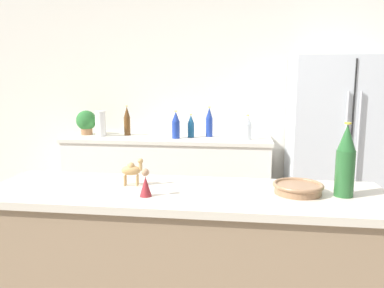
{
  "coord_description": "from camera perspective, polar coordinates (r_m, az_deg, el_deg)",
  "views": [
    {
      "loc": [
        0.33,
        -1.28,
        1.49
      ],
      "look_at": [
        -0.03,
        1.4,
        1.04
      ],
      "focal_mm": 35.0,
      "sensor_mm": 36.0,
      "label": 1
    }
  ],
  "objects": [
    {
      "name": "wall_back",
      "position": [
        4.03,
        2.99,
        6.39
      ],
      "size": [
        8.0,
        0.06,
        2.55
      ],
      "color": "silver",
      "rests_on": "ground_plane"
    },
    {
      "name": "back_counter",
      "position": [
        3.89,
        -3.62,
        -5.75
      ],
      "size": [
        2.06,
        0.63,
        0.94
      ],
      "color": "silver",
      "rests_on": "ground_plane"
    },
    {
      "name": "refrigerator",
      "position": [
        3.78,
        21.57,
        -0.86
      ],
      "size": [
        0.93,
        0.73,
        1.71
      ],
      "color": "silver",
      "rests_on": "ground_plane"
    },
    {
      "name": "bar_counter",
      "position": [
        1.98,
        -1.3,
        -20.77
      ],
      "size": [
        1.9,
        0.56,
        0.98
      ],
      "color": "#8C7256",
      "rests_on": "ground_plane"
    },
    {
      "name": "potted_plant",
      "position": [
        4.09,
        -15.8,
        3.32
      ],
      "size": [
        0.21,
        0.21,
        0.25
      ],
      "color": "#9E6B47",
      "rests_on": "back_counter"
    },
    {
      "name": "paper_towel_roll",
      "position": [
        3.93,
        -13.76,
        3.04
      ],
      "size": [
        0.1,
        0.1,
        0.26
      ],
      "color": "white",
      "rests_on": "back_counter"
    },
    {
      "name": "back_bottle_0",
      "position": [
        3.67,
        -2.48,
        2.87
      ],
      "size": [
        0.08,
        0.08,
        0.27
      ],
      "color": "navy",
      "rests_on": "back_counter"
    },
    {
      "name": "back_bottle_1",
      "position": [
        3.74,
        -0.17,
        2.7
      ],
      "size": [
        0.06,
        0.06,
        0.23
      ],
      "color": "navy",
      "rests_on": "back_counter"
    },
    {
      "name": "back_bottle_2",
      "position": [
        3.94,
        -9.87,
        3.45
      ],
      "size": [
        0.06,
        0.06,
        0.31
      ],
      "color": "brown",
      "rests_on": "back_counter"
    },
    {
      "name": "back_bottle_3",
      "position": [
        3.79,
        2.57,
        3.3
      ],
      "size": [
        0.07,
        0.07,
        0.3
      ],
      "color": "navy",
      "rests_on": "back_counter"
    },
    {
      "name": "back_bottle_4",
      "position": [
        3.63,
        8.48,
        2.45
      ],
      "size": [
        0.08,
        0.08,
        0.24
      ],
      "color": "#B2B7BC",
      "rests_on": "back_counter"
    },
    {
      "name": "wine_bottle",
      "position": [
        1.8,
        22.35,
        -2.46
      ],
      "size": [
        0.08,
        0.08,
        0.33
      ],
      "color": "#235628",
      "rests_on": "bar_counter"
    },
    {
      "name": "fruit_bowl",
      "position": [
        1.8,
        15.84,
        -6.43
      ],
      "size": [
        0.23,
        0.23,
        0.05
      ],
      "color": "#8C6647",
      "rests_on": "bar_counter"
    },
    {
      "name": "camel_figurine",
      "position": [
        1.88,
        -9.14,
        -3.88
      ],
      "size": [
        0.11,
        0.06,
        0.14
      ],
      "color": "tan",
      "rests_on": "bar_counter"
    },
    {
      "name": "wise_man_figurine_blue",
      "position": [
        1.7,
        -7.09,
        -6.13
      ],
      "size": [
        0.05,
        0.05,
        0.13
      ],
      "color": "maroon",
      "rests_on": "bar_counter"
    }
  ]
}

